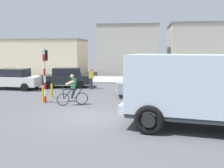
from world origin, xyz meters
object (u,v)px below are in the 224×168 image
traffic_light_pole (45,67)px  bollard_far (52,91)px  cyclist (73,90)px  pedestrian_near_kerb (91,78)px  car_white_mid (15,79)px  bollard_near (43,95)px  car_far_side (66,77)px  truck_foreground (195,87)px  car_red_near (147,84)px

traffic_light_pole → bollard_far: traffic_light_pole is taller
cyclist → pedestrian_near_kerb: (-0.21, 5.82, -0.02)m
car_white_mid → bollard_near: bearing=-47.4°
car_far_side → bollard_near: size_ratio=4.72×
truck_foreground → bollard_near: 8.99m
bollard_far → car_white_mid: bearing=143.1°
bollard_far → car_red_near: bearing=11.1°
car_red_near → bollard_far: bearing=-168.9°
car_far_side → pedestrian_near_kerb: (2.26, -0.74, 0.03)m
traffic_light_pole → bollard_far: (-0.21, 1.53, -1.62)m
cyclist → pedestrian_near_kerb: size_ratio=1.06×
traffic_light_pole → car_white_mid: 6.48m
car_red_near → pedestrian_near_kerb: size_ratio=2.61×
car_red_near → bollard_far: car_red_near is taller
car_far_side → bollard_near: 6.05m
cyclist → car_white_mid: (-6.09, 5.06, -0.05)m
car_red_near → car_white_mid: size_ratio=1.03×
bollard_far → car_far_side: bearing=96.4°
truck_foreground → bollard_far: (-7.90, 5.52, -1.22)m
traffic_light_pole → car_red_near: traffic_light_pole is taller
bollard_near → cyclist: bearing=-15.8°
truck_foreground → cyclist: 6.99m
car_white_mid → bollard_far: car_white_mid is taller
truck_foreground → pedestrian_near_kerb: 11.27m
bollard_near → bollard_far: size_ratio=1.00×
pedestrian_near_kerb → bollard_far: size_ratio=1.80×
traffic_light_pole → bollard_near: size_ratio=3.56×
truck_foreground → traffic_light_pole: size_ratio=1.79×
pedestrian_near_kerb → bollard_far: bearing=-114.2°
car_white_mid → car_far_side: size_ratio=0.97×
cyclist → pedestrian_near_kerb: 5.83m
pedestrian_near_kerb → bollard_near: (-1.74, -5.27, -0.40)m
cyclist → car_far_side: cyclist is taller
car_red_near → bollard_near: (-6.02, -2.58, -0.37)m
truck_foreground → car_red_near: truck_foreground is taller
cyclist → bollard_near: cyclist is taller
car_red_near → pedestrian_near_kerb: (-4.28, 2.69, 0.03)m
traffic_light_pole → car_far_side: size_ratio=0.75×
cyclist → pedestrian_near_kerb: cyclist is taller
truck_foreground → traffic_light_pole: (-7.69, 3.99, 0.40)m
traffic_light_pole → bollard_far: 2.24m
traffic_light_pole → truck_foreground: bearing=-27.4°
bollard_far → truck_foreground: bearing=-34.9°
bollard_far → pedestrian_near_kerb: bearing=65.8°
cyclist → car_far_side: 7.02m
car_far_side → bollard_far: 4.66m
car_red_near → pedestrian_near_kerb: 5.06m
bollard_near → bollard_far: same height
car_white_mid → car_red_near: bearing=-10.7°
car_white_mid → bollard_near: (4.14, -4.50, -0.37)m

